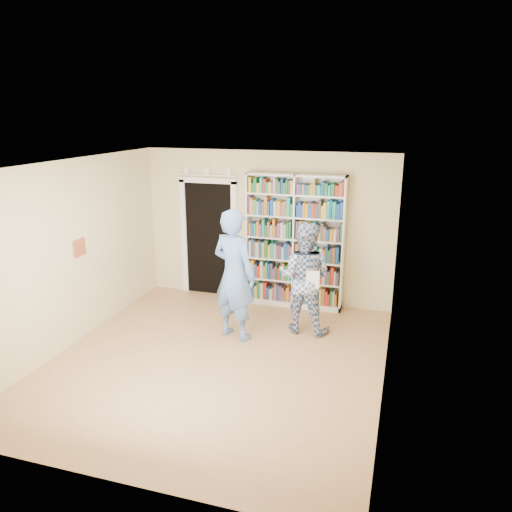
{
  "coord_description": "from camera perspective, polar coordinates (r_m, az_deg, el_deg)",
  "views": [
    {
      "loc": [
        2.35,
        -5.84,
        3.34
      ],
      "look_at": [
        0.29,
        0.9,
        1.29
      ],
      "focal_mm": 35.0,
      "sensor_mm": 36.0,
      "label": 1
    }
  ],
  "objects": [
    {
      "name": "ceiling",
      "position": [
        6.33,
        -4.97,
        10.34
      ],
      "size": [
        5.0,
        5.0,
        0.0
      ],
      "primitive_type": "plane",
      "rotation": [
        3.14,
        0.0,
        0.0
      ],
      "color": "white",
      "rests_on": "wall_back"
    },
    {
      "name": "man_plaid",
      "position": [
        7.72,
        5.56,
        -2.46
      ],
      "size": [
        0.91,
        0.74,
        1.76
      ],
      "primitive_type": "imported",
      "rotation": [
        0.0,
        0.0,
        3.05
      ],
      "color": "#2B4984",
      "rests_on": "floor"
    },
    {
      "name": "wall_art",
      "position": [
        7.82,
        -19.52,
        0.9
      ],
      "size": [
        0.03,
        0.25,
        0.25
      ],
      "primitive_type": "cube",
      "color": "brown",
      "rests_on": "wall_left"
    },
    {
      "name": "floor",
      "position": [
        7.13,
        -4.44,
        -11.79
      ],
      "size": [
        5.0,
        5.0,
        0.0
      ],
      "primitive_type": "plane",
      "color": "#AB8153",
      "rests_on": "ground"
    },
    {
      "name": "wall_left",
      "position": [
        7.7,
        -20.47,
        0.17
      ],
      "size": [
        0.0,
        5.0,
        5.0
      ],
      "primitive_type": "plane",
      "rotation": [
        1.57,
        0.0,
        1.57
      ],
      "color": "beige",
      "rests_on": "floor"
    },
    {
      "name": "paper_sheet",
      "position": [
        7.45,
        6.51,
        -2.72
      ],
      "size": [
        0.2,
        0.04,
        0.28
      ],
      "primitive_type": "cube",
      "rotation": [
        0.0,
        0.0,
        0.17
      ],
      "color": "white",
      "rests_on": "man_plaid"
    },
    {
      "name": "doorway",
      "position": [
        9.26,
        -5.39,
        2.65
      ],
      "size": [
        1.1,
        0.08,
        2.43
      ],
      "color": "black",
      "rests_on": "floor"
    },
    {
      "name": "wall_right",
      "position": [
        6.17,
        15.17,
        -3.2
      ],
      "size": [
        0.0,
        5.0,
        5.0
      ],
      "primitive_type": "plane",
      "rotation": [
        1.57,
        0.0,
        -1.57
      ],
      "color": "beige",
      "rests_on": "floor"
    },
    {
      "name": "wall_back",
      "position": [
        8.89,
        1.22,
        3.28
      ],
      "size": [
        4.5,
        0.0,
        4.5
      ],
      "primitive_type": "plane",
      "rotation": [
        1.57,
        0.0,
        0.0
      ],
      "color": "beige",
      "rests_on": "floor"
    },
    {
      "name": "bookshelf",
      "position": [
        8.65,
        4.47,
        1.71
      ],
      "size": [
        1.7,
        0.32,
        2.34
      ],
      "rotation": [
        0.0,
        0.0,
        -0.34
      ],
      "color": "white",
      "rests_on": "floor"
    },
    {
      "name": "man_blue",
      "position": [
        7.43,
        -2.5,
        -2.14
      ],
      "size": [
        0.85,
        0.7,
        2.0
      ],
      "primitive_type": "imported",
      "rotation": [
        0.0,
        0.0,
        2.8
      ],
      "color": "#567CC0",
      "rests_on": "floor"
    }
  ]
}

